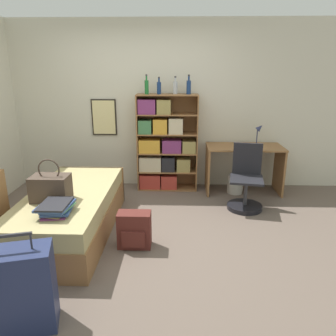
{
  "coord_description": "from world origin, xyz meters",
  "views": [
    {
      "loc": [
        0.56,
        -3.48,
        1.87
      ],
      "look_at": [
        0.44,
        0.2,
        0.75
      ],
      "focal_mm": 35.0,
      "sensor_mm": 36.0,
      "label": 1
    }
  ],
  "objects_px": {
    "backpack": "(134,230)",
    "bed": "(71,212)",
    "desk": "(244,160)",
    "desk_chair": "(246,188)",
    "bookcase": "(163,146)",
    "handbag": "(51,188)",
    "bottle_blue": "(189,87)",
    "bottle_green": "(147,87)",
    "bottle_brown": "(159,88)",
    "desk_lamp": "(259,131)",
    "suitcase": "(15,291)",
    "waste_bin": "(235,184)",
    "bottle_clear": "(175,87)",
    "book_stack_on_bed": "(56,208)"
  },
  "relations": [
    {
      "from": "bottle_green",
      "to": "bottle_blue",
      "type": "xyz_separation_m",
      "value": [
        0.63,
        0.02,
        -0.0
      ]
    },
    {
      "from": "desk",
      "to": "waste_bin",
      "type": "xyz_separation_m",
      "value": [
        -0.12,
        -0.06,
        -0.37
      ]
    },
    {
      "from": "bottle_brown",
      "to": "desk",
      "type": "distance_m",
      "value": 1.71
    },
    {
      "from": "bottle_brown",
      "to": "bed",
      "type": "bearing_deg",
      "value": -121.91
    },
    {
      "from": "bed",
      "to": "desk_chair",
      "type": "relative_size",
      "value": 2.26
    },
    {
      "from": "suitcase",
      "to": "desk",
      "type": "height_order",
      "value": "suitcase"
    },
    {
      "from": "desk",
      "to": "bottle_brown",
      "type": "bearing_deg",
      "value": 174.7
    },
    {
      "from": "bottle_blue",
      "to": "desk_lamp",
      "type": "height_order",
      "value": "bottle_blue"
    },
    {
      "from": "bed",
      "to": "backpack",
      "type": "distance_m",
      "value": 0.85
    },
    {
      "from": "bed",
      "to": "bottle_clear",
      "type": "relative_size",
      "value": 7.74
    },
    {
      "from": "bottle_blue",
      "to": "desk",
      "type": "bearing_deg",
      "value": -7.61
    },
    {
      "from": "handbag",
      "to": "desk",
      "type": "relative_size",
      "value": 0.4
    },
    {
      "from": "bottle_green",
      "to": "backpack",
      "type": "xyz_separation_m",
      "value": [
        0.01,
        -1.82,
        -1.42
      ]
    },
    {
      "from": "handbag",
      "to": "bookcase",
      "type": "distance_m",
      "value": 2.11
    },
    {
      "from": "bed",
      "to": "backpack",
      "type": "xyz_separation_m",
      "value": [
        0.79,
        -0.32,
        -0.06
      ]
    },
    {
      "from": "bed",
      "to": "desk",
      "type": "distance_m",
      "value": 2.68
    },
    {
      "from": "desk",
      "to": "bookcase",
      "type": "bearing_deg",
      "value": 174.69
    },
    {
      "from": "desk",
      "to": "backpack",
      "type": "bearing_deg",
      "value": -130.6
    },
    {
      "from": "suitcase",
      "to": "bookcase",
      "type": "relative_size",
      "value": 0.52
    },
    {
      "from": "bottle_green",
      "to": "bottle_clear",
      "type": "bearing_deg",
      "value": 10.33
    },
    {
      "from": "desk_lamp",
      "to": "waste_bin",
      "type": "height_order",
      "value": "desk_lamp"
    },
    {
      "from": "backpack",
      "to": "suitcase",
      "type": "bearing_deg",
      "value": -120.38
    },
    {
      "from": "bottle_green",
      "to": "desk",
      "type": "bearing_deg",
      "value": -3.53
    },
    {
      "from": "suitcase",
      "to": "backpack",
      "type": "xyz_separation_m",
      "value": [
        0.7,
        1.2,
        -0.13
      ]
    },
    {
      "from": "desk_lamp",
      "to": "bottle_blue",
      "type": "bearing_deg",
      "value": 177.25
    },
    {
      "from": "suitcase",
      "to": "desk_lamp",
      "type": "relative_size",
      "value": 2.28
    },
    {
      "from": "book_stack_on_bed",
      "to": "bottle_blue",
      "type": "relative_size",
      "value": 1.3
    },
    {
      "from": "backpack",
      "to": "bed",
      "type": "bearing_deg",
      "value": 157.91
    },
    {
      "from": "bookcase",
      "to": "waste_bin",
      "type": "bearing_deg",
      "value": -8.74
    },
    {
      "from": "book_stack_on_bed",
      "to": "waste_bin",
      "type": "xyz_separation_m",
      "value": [
        2.08,
        1.96,
        -0.43
      ]
    },
    {
      "from": "bookcase",
      "to": "handbag",
      "type": "bearing_deg",
      "value": -122.14
    },
    {
      "from": "book_stack_on_bed",
      "to": "waste_bin",
      "type": "height_order",
      "value": "book_stack_on_bed"
    },
    {
      "from": "suitcase",
      "to": "bottle_clear",
      "type": "relative_size",
      "value": 3.0
    },
    {
      "from": "bed",
      "to": "book_stack_on_bed",
      "type": "relative_size",
      "value": 5.44
    },
    {
      "from": "waste_bin",
      "to": "bottle_blue",
      "type": "bearing_deg",
      "value": 166.92
    },
    {
      "from": "handbag",
      "to": "waste_bin",
      "type": "bearing_deg",
      "value": 35.56
    },
    {
      "from": "suitcase",
      "to": "waste_bin",
      "type": "distance_m",
      "value": 3.54
    },
    {
      "from": "bed",
      "to": "suitcase",
      "type": "relative_size",
      "value": 2.58
    },
    {
      "from": "desk_lamp",
      "to": "waste_bin",
      "type": "relative_size",
      "value": 1.23
    },
    {
      "from": "bottle_clear",
      "to": "waste_bin",
      "type": "distance_m",
      "value": 1.76
    },
    {
      "from": "desk",
      "to": "desk_lamp",
      "type": "relative_size",
      "value": 3.37
    },
    {
      "from": "suitcase",
      "to": "backpack",
      "type": "distance_m",
      "value": 1.4
    },
    {
      "from": "book_stack_on_bed",
      "to": "bottle_blue",
      "type": "distance_m",
      "value": 2.72
    },
    {
      "from": "desk_lamp",
      "to": "bottle_brown",
      "type": "bearing_deg",
      "value": 177.84
    },
    {
      "from": "bookcase",
      "to": "desk",
      "type": "xyz_separation_m",
      "value": [
        1.25,
        -0.12,
        -0.19
      ]
    },
    {
      "from": "bottle_blue",
      "to": "desk_chair",
      "type": "distance_m",
      "value": 1.72
    },
    {
      "from": "suitcase",
      "to": "bookcase",
      "type": "height_order",
      "value": "bookcase"
    },
    {
      "from": "desk_chair",
      "to": "backpack",
      "type": "distance_m",
      "value": 1.79
    },
    {
      "from": "bed",
      "to": "bottle_brown",
      "type": "distance_m",
      "value": 2.25
    },
    {
      "from": "desk",
      "to": "desk_chair",
      "type": "height_order",
      "value": "desk_chair"
    }
  ]
}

